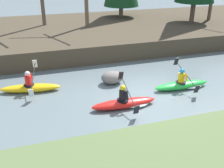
# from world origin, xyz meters

# --- Properties ---
(ground_plane) EXTENTS (90.00, 90.00, 0.00)m
(ground_plane) POSITION_xyz_m (0.00, 0.00, 0.00)
(ground_plane) COLOR slate
(riverbank_far) EXTENTS (44.00, 11.00, 1.08)m
(riverbank_far) POSITION_xyz_m (0.00, 10.07, 0.54)
(riverbank_far) COLOR #473D2D
(riverbank_far) RESTS_ON ground
(kayaker_lead) EXTENTS (2.77, 2.06, 1.20)m
(kayaker_lead) POSITION_xyz_m (2.28, 0.38, 0.20)
(kayaker_lead) COLOR green
(kayaker_lead) RESTS_ON ground
(kayaker_middle) EXTENTS (2.77, 2.06, 1.20)m
(kayaker_middle) POSITION_xyz_m (-0.90, -0.47, 0.20)
(kayaker_middle) COLOR red
(kayaker_middle) RESTS_ON ground
(kayaker_trailing) EXTENTS (2.80, 2.07, 1.20)m
(kayaker_trailing) POSITION_xyz_m (-4.61, 2.15, 0.22)
(kayaker_trailing) COLOR yellow
(kayaker_trailing) RESTS_ON ground
(boulder_midstream) EXTENTS (1.08, 0.85, 0.61)m
(boulder_midstream) POSITION_xyz_m (-0.78, 1.91, 0.31)
(boulder_midstream) COLOR slate
(boulder_midstream) RESTS_ON ground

